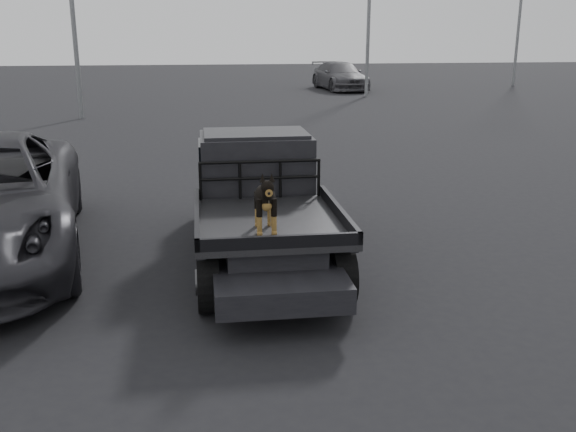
{
  "coord_description": "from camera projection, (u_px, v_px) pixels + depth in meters",
  "views": [
    {
      "loc": [
        -0.12,
        -7.68,
        3.32
      ],
      "look_at": [
        0.86,
        -0.67,
        1.27
      ],
      "focal_mm": 40.0,
      "sensor_mm": 36.0,
      "label": 1
    }
  ],
  "objects": [
    {
      "name": "headache_rack",
      "position": [
        260.0,
        180.0,
        9.48
      ],
      "size": [
        1.8,
        0.08,
        0.55
      ],
      "primitive_type": null,
      "color": "black",
      "rests_on": "flatbed_ute"
    },
    {
      "name": "flatbed_ute",
      "position": [
        262.0,
        231.0,
        9.5
      ],
      "size": [
        2.0,
        5.4,
        0.92
      ],
      "primitive_type": null,
      "color": "black",
      "rests_on": "ground"
    },
    {
      "name": "dog",
      "position": [
        265.0,
        201.0,
        7.92
      ],
      "size": [
        0.32,
        0.6,
        0.74
      ],
      "primitive_type": null,
      "color": "black",
      "rests_on": "flatbed_ute"
    },
    {
      "name": "distant_car_b",
      "position": [
        340.0,
        76.0,
        37.19
      ],
      "size": [
        2.77,
        5.62,
        1.57
      ],
      "primitive_type": "imported",
      "rotation": [
        0.0,
        0.0,
        0.11
      ],
      "color": "#46454A",
      "rests_on": "ground"
    },
    {
      "name": "ute_cab",
      "position": [
        256.0,
        159.0,
        10.15
      ],
      "size": [
        1.72,
        1.3,
        0.88
      ],
      "primitive_type": null,
      "color": "black",
      "rests_on": "flatbed_ute"
    },
    {
      "name": "ground",
      "position": [
        215.0,
        299.0,
        8.24
      ],
      "size": [
        120.0,
        120.0,
        0.0
      ],
      "primitive_type": "plane",
      "color": "black",
      "rests_on": "ground"
    }
  ]
}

